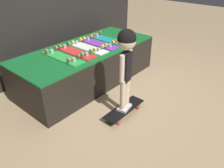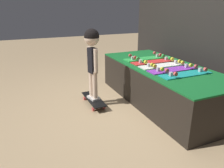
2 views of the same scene
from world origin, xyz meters
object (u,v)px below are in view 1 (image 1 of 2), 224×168
at_px(skateboard_white_on_rack, 87,47).
at_px(child, 126,56).
at_px(skateboard_on_floor, 124,109).
at_px(skateboard_red_on_rack, 75,52).
at_px(skateboard_purple_on_rack, 98,43).
at_px(skateboard_green_on_rack, 62,57).
at_px(skateboard_teal_on_rack, 107,39).

bearing_deg(skateboard_white_on_rack, child, -108.30).
distance_m(skateboard_white_on_rack, skateboard_on_floor, 1.17).
height_order(skateboard_red_on_rack, skateboard_purple_on_rack, same).
relative_size(skateboard_green_on_rack, skateboard_red_on_rack, 1.00).
xyz_separation_m(skateboard_red_on_rack, skateboard_purple_on_rack, (0.49, -0.01, 0.00)).
bearing_deg(skateboard_white_on_rack, skateboard_on_floor, -108.30).
xyz_separation_m(skateboard_purple_on_rack, skateboard_on_floor, (-0.57, -0.99, -0.53)).
bearing_deg(skateboard_green_on_rack, skateboard_red_on_rack, 1.63).
bearing_deg(skateboard_purple_on_rack, skateboard_white_on_rack, 178.70).
xyz_separation_m(skateboard_purple_on_rack, child, (-0.57, -0.99, 0.23)).
height_order(skateboard_green_on_rack, skateboard_teal_on_rack, same).
bearing_deg(skateboard_on_floor, skateboard_purple_on_rack, 59.91).
relative_size(skateboard_green_on_rack, skateboard_on_floor, 1.14).
bearing_deg(skateboard_on_floor, skateboard_green_on_rack, 99.11).
bearing_deg(skateboard_purple_on_rack, skateboard_teal_on_rack, 5.27).
xyz_separation_m(skateboard_purple_on_rack, skateboard_teal_on_rack, (0.24, 0.02, 0.00)).
distance_m(skateboard_purple_on_rack, skateboard_on_floor, 1.26).
height_order(skateboard_green_on_rack, skateboard_purple_on_rack, same).
height_order(skateboard_purple_on_rack, skateboard_on_floor, skateboard_purple_on_rack).
bearing_deg(skateboard_teal_on_rack, skateboard_red_on_rack, -179.15).
relative_size(skateboard_teal_on_rack, child, 0.70).
bearing_deg(skateboard_purple_on_rack, skateboard_red_on_rack, 178.63).
relative_size(skateboard_green_on_rack, child, 0.70).
relative_size(skateboard_on_floor, child, 0.61).
distance_m(skateboard_red_on_rack, skateboard_on_floor, 1.13).
distance_m(skateboard_white_on_rack, skateboard_purple_on_rack, 0.24).
bearing_deg(skateboard_red_on_rack, child, -94.84).
bearing_deg(skateboard_teal_on_rack, skateboard_purple_on_rack, -174.73).
relative_size(skateboard_green_on_rack, skateboard_teal_on_rack, 1.00).
height_order(skateboard_red_on_rack, child, child).
bearing_deg(skateboard_green_on_rack, child, -80.89).
distance_m(skateboard_teal_on_rack, skateboard_on_floor, 1.40).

